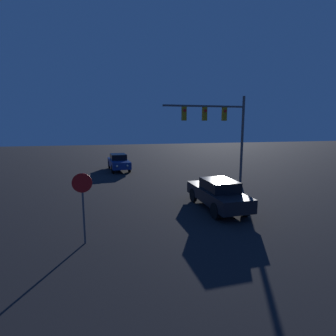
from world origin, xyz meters
name	(u,v)px	position (x,y,z in m)	size (l,w,h in m)	color
car_near	(218,193)	(1.89, 13.25, 0.78)	(1.72, 4.62, 1.50)	black
car_far	(119,162)	(-2.15, 26.12, 0.78)	(1.91, 4.68, 1.50)	navy
traffic_signal_mast	(220,124)	(4.35, 18.41, 4.25)	(5.89, 0.30, 6.15)	#4C4C51
stop_sign	(83,195)	(-4.31, 10.76, 1.75)	(0.67, 0.07, 2.53)	#4C4C51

